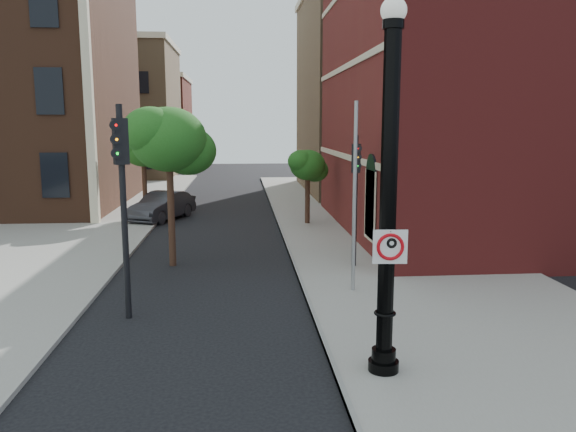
{
  "coord_description": "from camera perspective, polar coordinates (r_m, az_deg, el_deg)",
  "views": [
    {
      "loc": [
        0.21,
        -11.1,
        4.98
      ],
      "look_at": [
        1.32,
        2.0,
        2.81
      ],
      "focal_mm": 35.0,
      "sensor_mm": 36.0,
      "label": 1
    }
  ],
  "objects": [
    {
      "name": "bg_building_tan_b",
      "position": [
        44.08,
        16.53,
        11.62
      ],
      "size": [
        22.0,
        14.0,
        14.0
      ],
      "primitive_type": "cube",
      "color": "#8F714E",
      "rests_on": "ground"
    },
    {
      "name": "utility_pole",
      "position": [
        16.27,
        6.76,
        1.63
      ],
      "size": [
        0.11,
        0.11,
        5.61
      ],
      "primitive_type": "cylinder",
      "color": "#999999",
      "rests_on": "ground"
    },
    {
      "name": "bg_building_tan_a",
      "position": [
        56.45,
        -17.58,
        9.97
      ],
      "size": [
        12.0,
        12.0,
        12.0
      ],
      "primitive_type": "cube",
      "color": "#8F714E",
      "rests_on": "ground"
    },
    {
      "name": "parked_car",
      "position": [
        29.95,
        -12.64,
        1.0
      ],
      "size": [
        3.22,
        4.71,
        1.47
      ],
      "primitive_type": "imported",
      "rotation": [
        0.0,
        0.0,
        -0.41
      ],
      "color": "#2F2E34",
      "rests_on": "ground"
    },
    {
      "name": "curb_edge",
      "position": [
        21.74,
        0.15,
        -3.68
      ],
      "size": [
        0.1,
        60.0,
        0.14
      ],
      "primitive_type": "cube",
      "color": "gray",
      "rests_on": "ground"
    },
    {
      "name": "traffic_signal_right",
      "position": [
        19.12,
        6.91,
        3.65
      ],
      "size": [
        0.35,
        0.4,
        4.59
      ],
      "rotation": [
        0.0,
        0.0,
        -0.29
      ],
      "color": "black",
      "rests_on": "ground"
    },
    {
      "name": "sidewalk_left",
      "position": [
        30.92,
        -22.08,
        -0.48
      ],
      "size": [
        10.0,
        50.0,
        0.12
      ],
      "primitive_type": "cube",
      "color": "gray",
      "rests_on": "ground"
    },
    {
      "name": "lamppost",
      "position": [
        10.82,
        10.11,
        0.5
      ],
      "size": [
        0.61,
        0.61,
        7.22
      ],
      "color": "black",
      "rests_on": "ground"
    },
    {
      "name": "ground",
      "position": [
        12.17,
        -5.58,
        -14.82
      ],
      "size": [
        120.0,
        120.0,
        0.0
      ],
      "primitive_type": "plane",
      "color": "black",
      "rests_on": "ground"
    },
    {
      "name": "bg_building_red",
      "position": [
        70.17,
        -15.03,
        9.07
      ],
      "size": [
        12.0,
        12.0,
        10.0
      ],
      "primitive_type": "cube",
      "color": "maroon",
      "rests_on": "ground"
    },
    {
      "name": "no_parking_sign",
      "position": [
        10.77,
        10.34,
        -3.06
      ],
      "size": [
        0.66,
        0.1,
        0.66
      ],
      "rotation": [
        0.0,
        0.0,
        -0.07
      ],
      "color": "white",
      "rests_on": "ground"
    },
    {
      "name": "traffic_signal_left",
      "position": [
        14.57,
        -16.53,
        3.85
      ],
      "size": [
        0.44,
        0.48,
        5.45
      ],
      "rotation": [
        0.0,
        0.0,
        0.4
      ],
      "color": "black",
      "rests_on": "ground"
    },
    {
      "name": "street_tree_b",
      "position": [
        30.22,
        -14.43,
        6.52
      ],
      "size": [
        2.56,
        2.31,
        4.61
      ],
      "color": "#301D13",
      "rests_on": "ground"
    },
    {
      "name": "street_tree_a",
      "position": [
        19.84,
        -11.9,
        7.45
      ],
      "size": [
        3.08,
        2.78,
        5.55
      ],
      "color": "#301D13",
      "rests_on": "ground"
    },
    {
      "name": "street_tree_c",
      "position": [
        27.48,
        2.05,
        5.09
      ],
      "size": [
        2.07,
        1.87,
        3.73
      ],
      "color": "#301D13",
      "rests_on": "ground"
    },
    {
      "name": "sidewalk_right",
      "position": [
        22.43,
        10.28,
        -3.45
      ],
      "size": [
        8.0,
        60.0,
        0.12
      ],
      "primitive_type": "cube",
      "color": "gray",
      "rests_on": "ground"
    }
  ]
}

